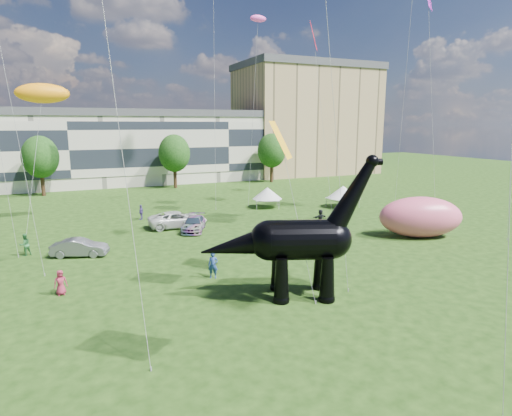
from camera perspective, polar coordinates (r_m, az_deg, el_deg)
name	(u,v)px	position (r m, az deg, el deg)	size (l,w,h in m)	color
ground	(267,339)	(22.36, 1.50, -17.02)	(220.00, 220.00, 0.00)	#16330C
terrace_row	(69,151)	(79.92, -23.68, 6.93)	(78.00, 11.00, 12.00)	beige
apartment_block	(305,122)	(95.95, 6.60, 11.31)	(28.00, 18.00, 22.00)	tan
tree_mid_left	(40,154)	(71.01, -26.86, 6.49)	(5.20, 5.20, 9.44)	#382314
tree_mid_right	(174,150)	(72.81, -10.85, 7.57)	(5.20, 5.20, 9.44)	#382314
tree_far_right	(272,148)	(78.86, 2.10, 8.01)	(5.20, 5.20, 9.44)	#382314
dinosaur_sculpture	(294,242)	(26.34, 5.15, -4.58)	(10.94, 5.45, 9.11)	black
car_grey	(80,248)	(37.58, -22.46, -4.90)	(1.53, 4.38, 1.44)	slate
car_white	(178,219)	(45.09, -10.38, -1.51)	(2.77, 6.00, 1.67)	silver
car_dark	(194,224)	(43.39, -8.28, -2.09)	(2.02, 4.97, 1.44)	#595960
gazebo_near	(267,193)	(54.73, 1.52, 1.97)	(4.94, 4.94, 2.63)	silver
gazebo_far	(343,192)	(56.05, 11.52, 2.08)	(4.64, 4.64, 2.79)	white
inflatable_pink	(420,217)	(43.23, 21.06, -1.13)	(7.74, 3.87, 3.87)	#F05D81
visitors	(174,252)	(33.58, -10.89, -5.81)	(54.03, 41.36, 1.89)	brown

